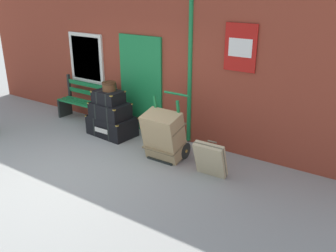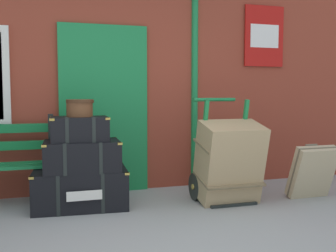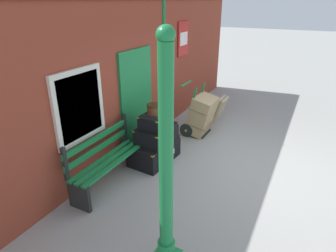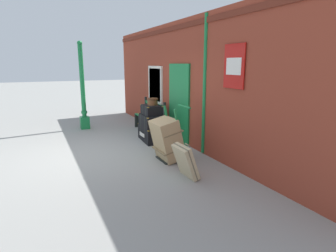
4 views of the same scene
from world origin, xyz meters
name	(u,v)px [view 2 (image 2 of 4)]	position (x,y,z in m)	size (l,w,h in m)	color
brick_facade	(113,67)	(-0.01, 2.60, 1.60)	(10.40, 0.35, 3.20)	brown
steamer_trunk_base	(80,188)	(-0.52, 1.83, 0.21)	(1.06, 0.73, 0.43)	black
steamer_trunk_middle	(82,155)	(-0.50, 1.78, 0.58)	(0.84, 0.59, 0.33)	black
steamer_trunk_top	(79,129)	(-0.53, 1.78, 0.87)	(0.62, 0.47, 0.27)	black
round_hatbox	(80,107)	(-0.52, 1.81, 1.11)	(0.30, 0.30, 0.19)	brown
porters_trolley	(222,177)	(1.11, 1.65, 0.27)	(0.71, 0.60, 1.20)	black
large_brown_trunk	(229,162)	(1.11, 1.47, 0.48)	(0.70, 0.63, 0.96)	tan
suitcase_caramel	(312,172)	(2.14, 1.36, 0.32)	(0.55, 0.36, 0.65)	tan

